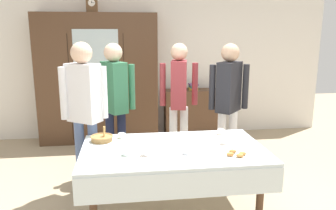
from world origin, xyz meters
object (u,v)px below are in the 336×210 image
(book_stack, at_px, (193,87))
(tea_cup_far_right, at_px, (224,142))
(bread_basket, at_px, (102,138))
(spoon_mid_left, at_px, (151,139))
(tea_cup_near_right, at_px, (221,132))
(spoon_near_left, at_px, (213,140))
(tea_cup_front_edge, at_px, (126,153))
(person_behind_table_right, at_px, (179,93))
(pastry_plate, at_px, (236,155))
(person_by_cabinet, at_px, (229,96))
(tea_cup_center, at_px, (122,136))
(mantel_clock, at_px, (92,5))
(dining_table, at_px, (174,158))
(tea_cup_back_edge, at_px, (146,153))
(person_behind_table_left, at_px, (84,103))
(tea_cup_mid_right, at_px, (187,152))
(bookshelf_low, at_px, (193,113))
(person_beside_shelf, at_px, (115,96))
(wall_cabinet, at_px, (98,79))

(book_stack, xyz_separation_m, tea_cup_far_right, (-0.21, -2.58, -0.15))
(bread_basket, bearing_deg, spoon_mid_left, -0.97)
(tea_cup_near_right, distance_m, spoon_near_left, 0.21)
(tea_cup_front_edge, bearing_deg, person_behind_table_right, 62.97)
(pastry_plate, xyz_separation_m, person_by_cabinet, (0.31, 1.25, 0.31))
(tea_cup_near_right, relative_size, tea_cup_center, 1.00)
(tea_cup_front_edge, xyz_separation_m, spoon_mid_left, (0.26, 0.46, -0.02))
(spoon_mid_left, bearing_deg, book_stack, 67.76)
(spoon_near_left, xyz_separation_m, person_behind_table_right, (-0.20, 1.07, 0.32))
(tea_cup_far_right, bearing_deg, mantel_clock, 120.34)
(tea_cup_near_right, bearing_deg, tea_cup_center, -179.80)
(tea_cup_center, bearing_deg, book_stack, 60.90)
(dining_table, relative_size, book_stack, 9.39)
(spoon_mid_left, bearing_deg, mantel_clock, 108.36)
(pastry_plate, height_order, person_behind_table_right, person_behind_table_right)
(mantel_clock, xyz_separation_m, tea_cup_back_edge, (0.66, -2.74, -1.52))
(person_by_cabinet, relative_size, person_behind_table_left, 0.98)
(dining_table, xyz_separation_m, pastry_plate, (0.54, -0.27, 0.10))
(book_stack, height_order, spoon_mid_left, book_stack)
(tea_cup_mid_right, height_order, person_behind_table_left, person_behind_table_left)
(tea_cup_front_edge, bearing_deg, person_behind_table_left, 120.26)
(tea_cup_near_right, bearing_deg, bookshelf_low, 86.15)
(bookshelf_low, height_order, person_behind_table_right, person_behind_table_right)
(tea_cup_back_edge, bearing_deg, person_behind_table_left, 128.18)
(tea_cup_back_edge, height_order, tea_cup_far_right, same)
(tea_cup_mid_right, xyz_separation_m, tea_cup_front_edge, (-0.57, 0.04, 0.00))
(person_behind_table_right, bearing_deg, tea_cup_far_right, -77.76)
(bread_basket, height_order, person_beside_shelf, person_beside_shelf)
(tea_cup_near_right, bearing_deg, tea_cup_back_edge, -148.04)
(mantel_clock, bearing_deg, bread_basket, -84.13)
(tea_cup_center, xyz_separation_m, person_by_cabinet, (1.37, 0.59, 0.30))
(bookshelf_low, distance_m, tea_cup_back_edge, 2.99)
(tea_cup_back_edge, distance_m, person_behind_table_left, 1.07)
(dining_table, distance_m, tea_cup_back_edge, 0.34)
(tea_cup_center, relative_size, pastry_plate, 0.46)
(tea_cup_far_right, bearing_deg, tea_cup_back_edge, -165.25)
(wall_cabinet, height_order, pastry_plate, wall_cabinet)
(pastry_plate, relative_size, person_beside_shelf, 0.16)
(book_stack, height_order, pastry_plate, book_stack)
(person_beside_shelf, bearing_deg, pastry_plate, -50.84)
(dining_table, distance_m, tea_cup_front_edge, 0.49)
(tea_cup_front_edge, relative_size, pastry_plate, 0.46)
(bookshelf_low, xyz_separation_m, bread_basket, (-1.46, -2.30, 0.34))
(tea_cup_near_right, relative_size, tea_cup_back_edge, 1.00)
(book_stack, height_order, tea_cup_far_right, book_stack)
(wall_cabinet, bearing_deg, person_by_cabinet, -42.43)
(tea_cup_far_right, xyz_separation_m, person_by_cabinet, (0.33, 0.92, 0.30))
(tea_cup_front_edge, distance_m, pastry_plate, 1.02)
(tea_cup_center, bearing_deg, tea_cup_mid_right, -42.38)
(tea_cup_mid_right, bearing_deg, bread_basket, 147.99)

